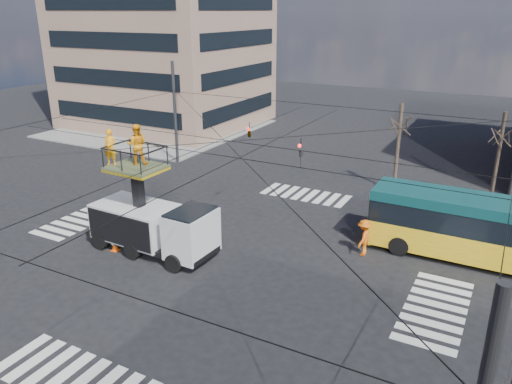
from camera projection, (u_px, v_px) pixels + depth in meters
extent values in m
plane|color=black|center=(228.00, 256.00, 24.99)|extent=(120.00, 120.00, 0.00)
cube|color=slate|center=(160.00, 128.00, 51.67)|extent=(18.00, 18.00, 0.12)
cube|color=black|center=(116.00, 114.00, 47.19)|extent=(15.30, 0.12, 1.50)
cube|color=black|center=(241.00, 109.00, 49.82)|extent=(0.12, 13.60, 1.50)
cube|color=black|center=(113.00, 78.00, 46.05)|extent=(15.30, 0.12, 1.50)
cube|color=black|center=(240.00, 75.00, 48.68)|extent=(0.12, 13.60, 1.50)
cube|color=black|center=(109.00, 41.00, 44.90)|extent=(15.30, 0.12, 1.50)
cube|color=black|center=(240.00, 39.00, 47.53)|extent=(0.12, 13.60, 1.50)
cube|color=black|center=(105.00, 1.00, 43.76)|extent=(15.30, 0.12, 1.50)
cube|color=black|center=(239.00, 2.00, 46.39)|extent=(0.12, 13.60, 1.50)
cylinder|color=#2D2D30|center=(175.00, 114.00, 38.87)|extent=(0.24, 0.24, 8.00)
cylinder|color=black|center=(320.00, 105.00, 32.97)|extent=(24.00, 0.03, 0.03)
cylinder|color=black|center=(46.00, 120.00, 28.36)|extent=(0.03, 24.00, 0.03)
cylinder|color=black|center=(225.00, 142.00, 22.97)|extent=(24.02, 24.02, 0.03)
cylinder|color=black|center=(225.00, 142.00, 22.97)|extent=(24.02, 24.02, 0.03)
cylinder|color=black|center=(211.00, 154.00, 22.07)|extent=(24.00, 0.03, 0.03)
cylinder|color=black|center=(239.00, 142.00, 24.06)|extent=(24.00, 0.03, 0.03)
cylinder|color=black|center=(204.00, 147.00, 23.63)|extent=(0.03, 24.00, 0.03)
cylinder|color=black|center=(248.00, 153.00, 22.57)|extent=(0.03, 24.00, 0.03)
imported|color=black|center=(301.00, 150.00, 24.62)|extent=(0.16, 0.20, 1.00)
imported|color=black|center=(249.00, 128.00, 27.96)|extent=(0.26, 1.24, 0.50)
cylinder|color=#382B21|center=(398.00, 148.00, 32.92)|extent=(0.24, 0.24, 6.00)
cylinder|color=#382B21|center=(497.00, 161.00, 30.26)|extent=(0.24, 0.24, 6.00)
cube|color=black|center=(151.00, 241.00, 25.38)|extent=(7.06, 2.42, 0.30)
cube|color=#B9BBBD|center=(191.00, 234.00, 23.82)|extent=(1.87, 2.45, 2.20)
cube|color=black|center=(191.00, 218.00, 23.54)|extent=(1.67, 2.35, 0.80)
cube|color=#B9BBBD|center=(136.00, 221.00, 25.49)|extent=(4.28, 2.63, 1.80)
cylinder|color=black|center=(174.00, 263.00, 23.35)|extent=(0.91, 0.38, 0.90)
cylinder|color=black|center=(203.00, 244.00, 25.23)|extent=(0.91, 0.38, 0.90)
cylinder|color=black|center=(133.00, 251.00, 24.57)|extent=(0.91, 0.38, 0.90)
cylinder|color=black|center=(163.00, 233.00, 26.45)|extent=(0.91, 0.38, 0.90)
cylinder|color=black|center=(101.00, 241.00, 25.61)|extent=(0.91, 0.38, 0.90)
cylinder|color=black|center=(132.00, 225.00, 27.48)|extent=(0.91, 0.38, 0.90)
cube|color=black|center=(139.00, 196.00, 24.86)|extent=(0.46, 0.46, 2.99)
cube|color=#3F492C|center=(136.00, 167.00, 24.35)|extent=(2.66, 2.18, 0.12)
cube|color=yellow|center=(136.00, 169.00, 24.39)|extent=(2.66, 2.18, 0.12)
imported|color=#FF9C10|center=(110.00, 147.00, 24.18)|extent=(0.75, 0.60, 1.79)
imported|color=#FF9C10|center=(137.00, 144.00, 24.24)|extent=(1.23, 1.17, 2.01)
cube|color=orange|center=(486.00, 245.00, 24.04)|extent=(11.03, 2.61, 1.30)
cube|color=black|center=(490.00, 222.00, 23.63)|extent=(11.03, 2.56, 1.10)
cube|color=#0D3B3D|center=(493.00, 206.00, 23.36)|extent=(11.03, 2.61, 0.50)
cube|color=orange|center=(377.00, 212.00, 26.23)|extent=(0.25, 2.47, 2.80)
cube|color=black|center=(374.00, 232.00, 26.64)|extent=(0.15, 2.60, 0.30)
cube|color=gold|center=(380.00, 190.00, 25.75)|extent=(0.10, 1.60, 0.35)
cylinder|color=black|center=(399.00, 246.00, 24.94)|extent=(1.00, 0.30, 1.00)
cylinder|color=black|center=(409.00, 229.00, 26.89)|extent=(1.00, 0.30, 1.00)
cone|color=#EA4B09|center=(115.00, 245.00, 25.45)|extent=(0.36, 0.36, 0.64)
imported|color=orange|center=(112.00, 217.00, 27.37)|extent=(0.73, 1.13, 1.79)
imported|color=orange|center=(364.00, 238.00, 24.83)|extent=(0.75, 1.24, 1.88)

